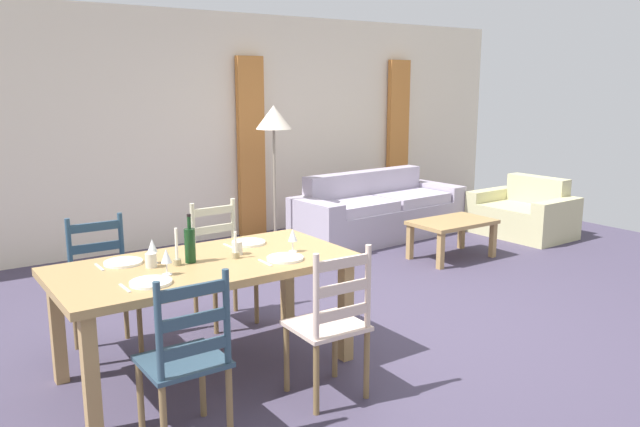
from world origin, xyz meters
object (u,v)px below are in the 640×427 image
Objects in this scene: dining_chair_far_left at (103,285)px; dining_chair_far_right at (222,263)px; wine_glass_near_left at (166,257)px; coffee_cup_secondary at (151,260)px; wine_bottle at (190,244)px; wine_glass_near_right at (293,236)px; couch at (377,214)px; coffee_cup_primary at (237,248)px; coffee_table at (452,226)px; dining_chair_near_right at (331,323)px; armchair_upholstered at (525,215)px; standing_lamp at (274,126)px; dining_chair_near_left at (186,359)px; dining_table at (206,274)px; wine_glass_far_left at (152,247)px.

dining_chair_far_left is 0.95m from dining_chair_far_right.
wine_glass_near_left is 0.22m from coffee_cup_secondary.
wine_bottle is 3.51× the size of coffee_cup_secondary.
wine_glass_near_right is 1.79× the size of coffee_cup_secondary.
coffee_cup_primary is at bearing -143.98° from couch.
dining_chair_far_left reaches higher than coffee_cup_secondary.
wine_glass_near_right is at bearing -157.29° from coffee_table.
armchair_upholstered is at bearing 24.74° from dining_chair_near_right.
coffee_table is at bearing 14.71° from coffee_cup_secondary.
couch is 1.42× the size of standing_lamp.
dining_chair_near_left and dining_chair_near_right have the same top height.
dining_chair_far_right is 10.67× the size of coffee_cup_secondary.
dining_chair_far_right is (0.94, 0.05, 0.00)m from dining_chair_far_left.
armchair_upholstered is 0.72× the size of standing_lamp.
dining_chair_near_right is 1.00× the size of dining_chair_far_left.
armchair_upholstered is at bearing 14.06° from wine_bottle.
dining_table is 0.90m from dining_chair_near_left.
dining_chair_far_right reaches higher than coffee_cup_secondary.
armchair_upholstered is (4.48, 2.06, -0.23)m from dining_chair_near_right.
wine_glass_far_left is at bearing -73.92° from dining_chair_far_left.
coffee_cup_secondary is at bearing 167.75° from dining_table.
coffee_table is at bearing 25.13° from dining_chair_near_left.
wine_glass_near_right is 1.00× the size of wine_glass_far_left.
wine_glass_far_left is 5.38m from armchair_upholstered.
dining_table is 0.39m from wine_glass_near_left.
dining_chair_near_right is 3.43m from coffee_table.
wine_glass_far_left is at bearing 86.42° from wine_glass_near_left.
dining_chair_near_right is 1.55m from dining_chair_far_right.
dining_chair_near_right is 1.06m from wine_glass_near_left.
wine_glass_near_left is 0.59m from coffee_cup_primary.
wine_glass_far_left is 3.26m from standing_lamp.
dining_chair_far_left is 5.96× the size of wine_glass_near_right.
couch is (3.31, 2.26, -0.37)m from dining_table.
dining_chair_near_left is 1.10m from coffee_cup_primary.
couch is at bearing 92.65° from coffee_table.
coffee_cup_secondary is (-0.92, 0.19, -0.07)m from wine_glass_near_right.
dining_chair_near_right is 5.96× the size of wine_glass_near_left.
dining_chair_near_left is 0.99m from wine_glass_far_left.
coffee_cup_secondary is 5.43m from armchair_upholstered.
coffee_cup_primary is (-0.23, -0.74, 0.32)m from dining_chair_far_right.
wine_bottle is 0.14× the size of couch.
dining_chair_near_left is 3.04× the size of wine_bottle.
wine_glass_near_left is at bearing -84.37° from coffee_cup_secondary.
coffee_cup_secondary is 0.05× the size of standing_lamp.
armchair_upholstered is at bearing -30.70° from couch.
coffee_table is (3.36, 1.04, -0.31)m from dining_table.
standing_lamp is (2.04, 2.40, 0.54)m from wine_bottle.
coffee_cup_primary is (0.25, 0.04, 0.13)m from dining_table.
coffee_cup_secondary is (-0.04, -0.07, -0.07)m from wine_glass_far_left.
dining_table is 0.29m from coffee_cup_primary.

